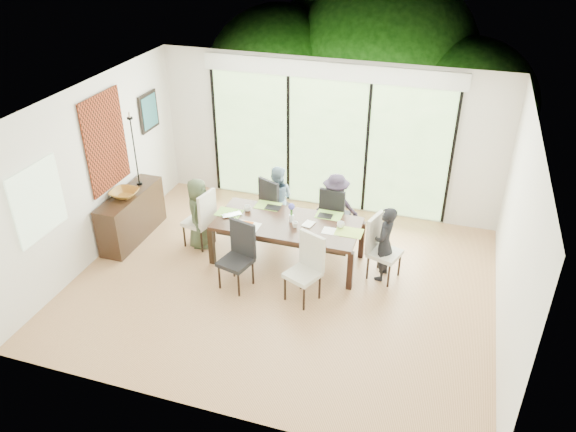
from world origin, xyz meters
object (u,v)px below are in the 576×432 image
(table_top, at_px, (287,224))
(sideboard, at_px, (132,216))
(vase, at_px, (291,218))
(laptop, at_px, (233,216))
(chair_far_right, at_px, (335,212))
(person_right_end, at_px, (384,244))
(person_left_end, at_px, (199,213))
(bowl, at_px, (124,194))
(chair_left_end, at_px, (198,218))
(cup_b, at_px, (295,225))
(cup_a, at_px, (248,208))
(person_far_right, at_px, (335,208))
(chair_far_left, at_px, (277,203))
(cup_c, at_px, (341,225))
(person_far_left, at_px, (277,199))
(chair_near_left, at_px, (235,257))
(chair_right_end, at_px, (385,249))
(chair_near_right, at_px, (303,270))

(table_top, xyz_separation_m, sideboard, (-2.64, -0.13, -0.25))
(vase, relative_size, laptop, 0.36)
(chair_far_right, distance_m, person_right_end, 1.26)
(vase, bearing_deg, person_right_end, -2.00)
(person_left_end, relative_size, bowl, 2.72)
(table_top, distance_m, laptop, 0.86)
(chair_left_end, distance_m, cup_b, 1.67)
(chair_far_right, height_order, cup_a, chair_far_right)
(chair_far_right, bearing_deg, person_left_end, 28.01)
(person_far_right, bearing_deg, chair_far_left, -15.37)
(sideboard, bearing_deg, bowl, -90.00)
(chair_far_right, relative_size, cup_a, 8.87)
(chair_far_right, relative_size, cup_c, 8.87)
(chair_far_left, bearing_deg, person_far_left, 114.64)
(chair_near_left, height_order, vase, chair_near_left)
(chair_far_left, xyz_separation_m, laptop, (-0.40, -0.95, 0.19))
(laptop, relative_size, bowl, 0.70)
(vase, bearing_deg, cup_b, -56.31)
(chair_near_left, height_order, cup_b, chair_near_left)
(person_far_right, bearing_deg, cup_a, 14.32)
(chair_far_left, relative_size, laptop, 3.33)
(person_left_end, distance_m, person_far_right, 2.19)
(cup_a, distance_m, bowl, 1.98)
(person_right_end, height_order, person_far_left, same)
(chair_far_left, xyz_separation_m, person_far_right, (1.00, -0.02, 0.09))
(chair_far_left, relative_size, person_far_left, 0.85)
(table_top, bearing_deg, cup_c, 7.13)
(person_left_end, height_order, bowl, person_left_end)
(vase, height_order, cup_a, vase)
(chair_near_left, xyz_separation_m, person_left_end, (-0.98, 0.87, 0.09))
(chair_right_end, bearing_deg, sideboard, 109.89)
(cup_a, bearing_deg, table_top, -12.09)
(chair_near_left, distance_m, person_far_left, 1.70)
(chair_near_left, bearing_deg, person_far_right, 72.79)
(laptop, distance_m, sideboard, 1.81)
(chair_far_right, bearing_deg, chair_far_left, 5.29)
(person_far_right, relative_size, laptop, 3.91)
(chair_near_left, height_order, person_far_left, person_far_left)
(vase, height_order, sideboard, sideboard)
(chair_far_left, bearing_deg, sideboard, 48.77)
(cup_b, bearing_deg, vase, 123.69)
(chair_far_left, bearing_deg, person_left_end, 64.17)
(person_far_left, bearing_deg, chair_far_right, 173.50)
(person_far_right, height_order, laptop, person_far_right)
(person_far_left, bearing_deg, cup_a, 62.16)
(cup_a, distance_m, cup_c, 1.50)
(chair_near_right, distance_m, person_left_end, 2.16)
(table_top, xyz_separation_m, chair_right_end, (1.50, 0.00, -0.15))
(chair_near_right, xyz_separation_m, vase, (-0.45, 0.92, 0.24))
(sideboard, bearing_deg, vase, 3.85)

